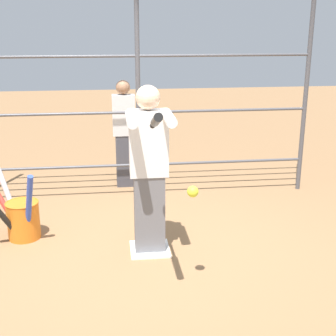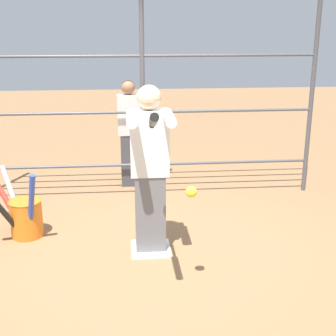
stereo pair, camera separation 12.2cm
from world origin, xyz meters
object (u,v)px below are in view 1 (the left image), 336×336
object	(u,v)px
baseball_bat_swinging	(156,121)
bat_bucket	(21,217)
batter	(149,166)
bystander_behind_fence	(124,132)
softball_in_flight	(193,192)

from	to	relation	value
baseball_bat_swinging	bat_bucket	bearing A→B (deg)	-45.69
bat_bucket	baseball_bat_swinging	bearing A→B (deg)	134.31
batter	bat_bucket	size ratio (longest dim) A/B	1.96
batter	baseball_bat_swinging	xyz separation A→B (m)	(0.01, 0.90, 0.63)
bat_bucket	bystander_behind_fence	xyz separation A→B (m)	(-1.18, -1.57, 0.54)
batter	bat_bucket	distance (m)	1.59
softball_in_flight	bystander_behind_fence	xyz separation A→B (m)	(0.48, -2.79, -0.13)
softball_in_flight	bystander_behind_fence	bearing A→B (deg)	-80.22
softball_in_flight	bat_bucket	world-z (taller)	softball_in_flight
baseball_bat_swinging	bystander_behind_fence	bearing A→B (deg)	-86.82
bat_bucket	softball_in_flight	bearing A→B (deg)	143.60
batter	bystander_behind_fence	bearing A→B (deg)	-85.00
baseball_bat_swinging	bystander_behind_fence	size ratio (longest dim) A/B	0.53
baseball_bat_swinging	bystander_behind_fence	world-z (taller)	baseball_bat_swinging
baseball_bat_swinging	softball_in_flight	world-z (taller)	baseball_bat_swinging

